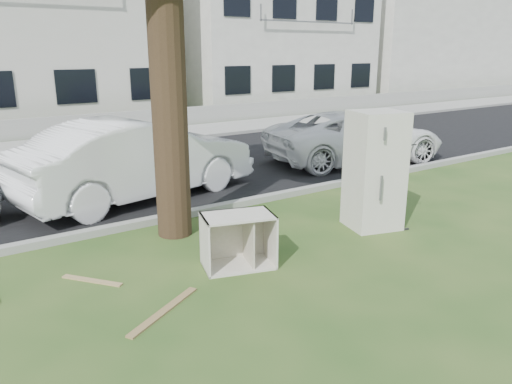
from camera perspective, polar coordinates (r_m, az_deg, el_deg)
ground at (r=6.94m, az=0.33°, el=-8.46°), size 120.00×120.00×0.00m
road at (r=12.10m, az=-16.11°, el=1.62°), size 120.00×7.00×0.01m
kerb_near at (r=8.93m, az=-8.70°, el=-3.00°), size 120.00×0.18×0.12m
kerb_far at (r=15.45m, az=-20.39°, el=4.24°), size 120.00×0.18×0.12m
sidewalk at (r=16.83m, az=-21.65°, el=5.03°), size 120.00×2.80×0.01m
low_wall at (r=18.33m, az=-22.93°, el=6.80°), size 120.00×0.15×0.70m
townhouse_center at (r=22.99m, az=-26.58°, el=16.49°), size 11.22×8.16×7.44m
townhouse_right at (r=27.55m, az=0.06°, el=17.11°), size 10.20×8.16×6.84m
filler_right at (r=37.61m, az=18.16°, el=15.70°), size 16.00×9.00×6.40m
fridge at (r=8.40m, az=13.41°, el=2.42°), size 0.97×0.93×1.93m
cabinet at (r=6.82m, az=-2.06°, el=-5.57°), size 1.08×0.84×0.74m
plank_a at (r=5.92m, az=-10.45°, el=-13.22°), size 1.11×0.70×0.02m
plank_b at (r=6.85m, az=-18.23°, el=-9.59°), size 0.60×0.74×0.02m
car_center at (r=10.14m, az=-13.40°, el=3.71°), size 5.07×2.59×1.59m
car_right at (r=13.44m, az=11.30°, el=6.20°), size 5.10×3.03×1.33m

